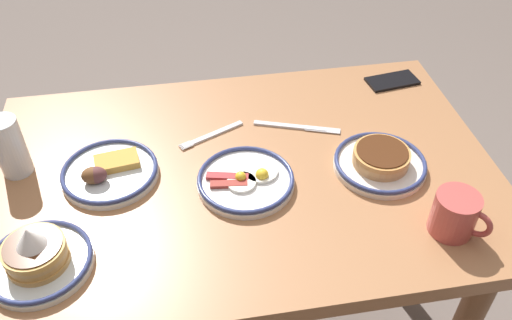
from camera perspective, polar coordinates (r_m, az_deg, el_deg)
The scene contains 10 objects.
dining_table at distance 1.35m, azimuth -1.37°, elevation -4.31°, with size 1.19×0.79×0.75m.
plate_near_main at distance 1.29m, azimuth -15.29°, elevation -1.20°, with size 0.22×0.22×0.05m.
plate_center_pancakes at distance 1.14m, azimuth -22.08°, elevation -9.49°, with size 0.21×0.21×0.11m.
plate_far_companion at distance 1.30m, azimuth 12.99°, elevation -0.13°, with size 0.22×0.22×0.05m.
plate_far_side at distance 1.23m, azimuth -0.97°, elevation -2.12°, with size 0.22×0.22×0.04m.
coffee_mug at distance 1.18m, azimuth 20.32°, elevation -5.36°, with size 0.10×0.11×0.09m.
drinking_glass at distance 1.34m, azimuth -24.47°, elevation 1.03°, with size 0.07×0.07×0.15m.
cell_phone at distance 1.61m, azimuth 14.18°, elevation 8.10°, with size 0.14×0.07×0.01m, color black.
fork_near at distance 1.37m, azimuth -4.73°, elevation 2.64°, with size 0.17×0.09×0.01m.
butter_knife at distance 1.39m, azimuth 4.33°, elevation 3.50°, with size 0.22×0.09×0.01m.
Camera 1 is at (0.12, 0.93, 1.61)m, focal length 37.90 mm.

